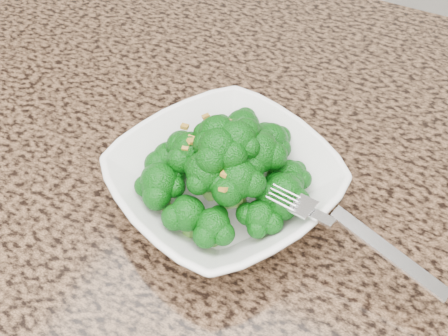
% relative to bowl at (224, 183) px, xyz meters
% --- Properties ---
extents(granite_counter, '(1.64, 1.04, 0.03)m').
position_rel_bowl_xyz_m(granite_counter, '(-0.11, -0.06, -0.04)').
color(granite_counter, brown).
rests_on(granite_counter, cabinet).
extents(bowl, '(0.29, 0.29, 0.05)m').
position_rel_bowl_xyz_m(bowl, '(0.00, 0.00, 0.00)').
color(bowl, white).
rests_on(bowl, granite_counter).
extents(broccoli_pile, '(0.19, 0.19, 0.07)m').
position_rel_bowl_xyz_m(broccoli_pile, '(-0.00, 0.00, 0.06)').
color(broccoli_pile, '#09530B').
rests_on(broccoli_pile, bowl).
extents(garlic_topping, '(0.12, 0.12, 0.01)m').
position_rel_bowl_xyz_m(garlic_topping, '(-0.00, 0.00, 0.10)').
color(garlic_topping, '#BD8E2E').
rests_on(garlic_topping, broccoli_pile).
extents(fork, '(0.20, 0.07, 0.01)m').
position_rel_bowl_xyz_m(fork, '(0.12, -0.02, 0.03)').
color(fork, silver).
rests_on(fork, bowl).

